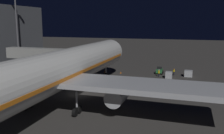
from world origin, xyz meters
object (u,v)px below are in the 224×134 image
jet_bridge (53,54)px  baggage_tug_lead (159,71)px  apron_floodlight_mast (17,28)px  ground_crew_by_belt_loader (159,73)px  ground_crew_marshaller_fwd (174,72)px  traffic_cone_nose_port (121,72)px  airliner_at_gate (48,74)px  baggage_container_far_row (169,75)px  traffic_cone_nose_starboard (105,71)px  baggage_container_near_belt (188,73)px

jet_bridge → baggage_tug_lead: size_ratio=8.38×
apron_floodlight_mast → ground_crew_by_belt_loader: 39.35m
apron_floodlight_mast → ground_crew_marshaller_fwd: apron_floodlight_mast is taller
traffic_cone_nose_port → airliner_at_gate: bearing=85.9°
baggage_container_far_row → ground_crew_by_belt_loader: bearing=-21.6°
baggage_container_far_row → ground_crew_marshaller_fwd: bearing=-103.4°
airliner_at_gate → traffic_cone_nose_starboard: airliner_at_gate is taller
airliner_at_gate → jet_bridge: 23.04m
ground_crew_marshaller_fwd → airliner_at_gate: bearing=64.5°
ground_crew_marshaller_fwd → traffic_cone_nose_port: (13.38, 2.03, -0.67)m
jet_bridge → baggage_container_far_row: bearing=-161.3°
baggage_container_far_row → traffic_cone_nose_starboard: bearing=-6.1°
baggage_container_far_row → traffic_cone_nose_starboard: 16.97m
apron_floodlight_mast → traffic_cone_nose_port: apron_floodlight_mast is taller
jet_bridge → baggage_tug_lead: bearing=-150.1°
baggage_container_far_row → traffic_cone_nose_starboard: (16.87, -1.79, -0.53)m
airliner_at_gate → ground_crew_by_belt_loader: (-12.17, -29.85, -4.81)m
jet_bridge → baggage_container_near_belt: 33.28m
baggage_tug_lead → traffic_cone_nose_starboard: bearing=11.2°
apron_floodlight_mast → traffic_cone_nose_starboard: (-23.30, -4.94, -11.32)m
jet_bridge → baggage_container_far_row: size_ratio=13.21×
apron_floodlight_mast → baggage_container_near_belt: 46.36m
airliner_at_gate → ground_crew_by_belt_loader: 32.59m
apron_floodlight_mast → ground_crew_by_belt_loader: apron_floodlight_mast is taller
apron_floodlight_mast → ground_crew_marshaller_fwd: 43.01m
jet_bridge → apron_floodlight_mast: apron_floodlight_mast is taller
apron_floodlight_mast → baggage_tug_lead: size_ratio=8.01×
apron_floodlight_mast → traffic_cone_nose_starboard: bearing=-168.0°
jet_bridge → traffic_cone_nose_port: jet_bridge is taller
airliner_at_gate → ground_crew_marshaller_fwd: 36.52m
baggage_tug_lead → ground_crew_by_belt_loader: (-0.29, 3.57, 0.21)m
apron_floodlight_mast → baggage_container_far_row: apron_floodlight_mast is taller
airliner_at_gate → jet_bridge: (11.42, -20.01, 0.06)m
airliner_at_gate → traffic_cone_nose_starboard: bearing=-85.9°
baggage_container_near_belt → ground_crew_by_belt_loader: bearing=19.2°
ground_crew_marshaller_fwd → traffic_cone_nose_starboard: (17.78, 2.03, -0.67)m
jet_bridge → traffic_cone_nose_starboard: 15.14m
traffic_cone_nose_port → traffic_cone_nose_starboard: (4.40, 0.00, 0.00)m
baggage_tug_lead → traffic_cone_nose_starboard: 14.35m
jet_bridge → apron_floodlight_mast: 16.24m
baggage_container_near_belt → baggage_container_far_row: 5.59m
ground_crew_by_belt_loader → baggage_tug_lead: bearing=-85.3°
baggage_container_far_row → traffic_cone_nose_port: baggage_container_far_row is taller
apron_floodlight_mast → baggage_container_far_row: (-40.17, -3.15, -10.79)m
baggage_container_far_row → ground_crew_by_belt_loader: ground_crew_by_belt_loader is taller
jet_bridge → ground_crew_marshaller_fwd: (-27.00, -12.66, -4.91)m
ground_crew_by_belt_loader → traffic_cone_nose_port: (9.97, -0.80, -0.71)m
ground_crew_by_belt_loader → traffic_cone_nose_starboard: ground_crew_by_belt_loader is taller
baggage_container_near_belt → ground_crew_marshaller_fwd: bearing=-6.7°
baggage_tug_lead → traffic_cone_nose_port: (9.67, 2.77, -0.51)m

